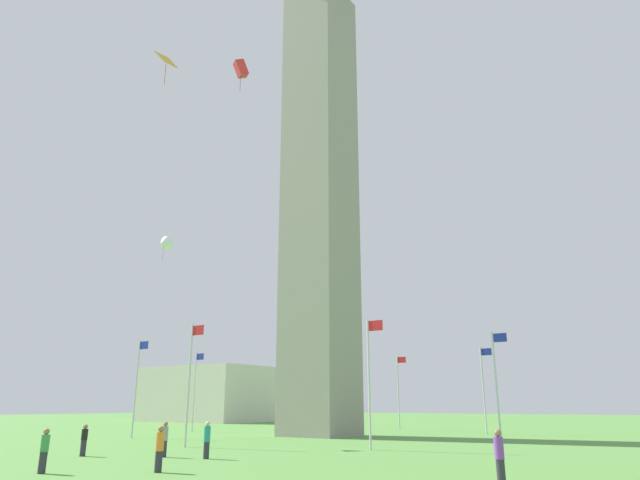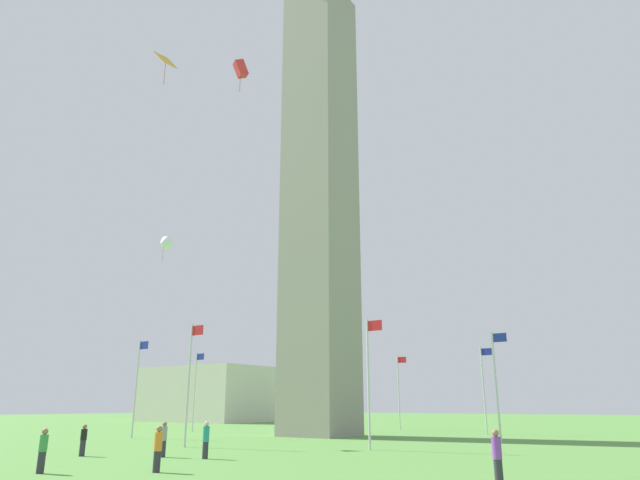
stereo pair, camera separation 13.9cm
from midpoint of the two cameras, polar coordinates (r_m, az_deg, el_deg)
name	(u,v)px [view 2 (the right image)]	position (r m, az deg, el deg)	size (l,w,h in m)	color
ground_plane	(320,436)	(50.69, 0.08, -19.33)	(260.00, 260.00, 0.00)	#548C3D
obelisk_monument	(320,165)	(55.45, 0.07, 7.68)	(5.55, 5.55, 50.43)	gray
flagpole_n	(497,380)	(43.96, 17.62, -13.45)	(1.12, 0.14, 7.80)	silver
flagpole_ne	(484,386)	(55.73, 16.41, -14.01)	(1.12, 0.14, 7.80)	silver
flagpole_e	(399,389)	(64.03, 8.11, -14.72)	(1.12, 0.14, 7.80)	silver
flagpole_se	(294,389)	(65.83, -2.57, -14.91)	(1.12, 0.14, 7.80)	silver
flagpole_s	(195,387)	(60.58, -12.50, -14.42)	(1.12, 0.14, 7.80)	silver
flagpole_sw	(137,383)	(49.96, -18.04, -13.68)	(1.12, 0.14, 7.80)	silver
flagpole_w	(189,378)	(38.75, -13.03, -13.49)	(1.12, 0.14, 7.80)	silver
flagpole_nw	(369,376)	(35.61, 5.13, -13.61)	(1.12, 0.14, 7.80)	silver
person_orange_shirt	(158,449)	(24.86, -16.00, -19.75)	(0.32, 0.32, 1.76)	#2D2D38
person_teal_shirt	(206,440)	(30.35, -11.40, -19.31)	(0.32, 0.32, 1.79)	#2D2D38
person_gray_shirt	(164,439)	(31.77, -15.49, -18.95)	(0.32, 0.32, 1.74)	#2D2D38
person_purple_shirt	(497,457)	(21.36, 17.78, -20.25)	(0.32, 0.32, 1.77)	#2D2D38
person_green_shirt	(43,451)	(26.05, -26.23, -18.68)	(0.32, 0.32, 1.68)	#2D2D38
person_black_shirt	(83,440)	(33.65, -22.82, -18.26)	(0.32, 0.32, 1.59)	#2D2D38
kite_white_delta	(164,243)	(44.32, -15.53, -0.31)	(1.36, 1.46, 2.04)	white
kite_red_box	(241,69)	(51.38, -7.99, 16.85)	(1.33, 1.50, 3.00)	red
kite_orange_diamond	(166,61)	(41.04, -15.32, 17.15)	(1.47, 1.60, 2.24)	orange
distant_building	(206,394)	(95.05, -11.52, -15.11)	(19.69, 11.82, 8.41)	beige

